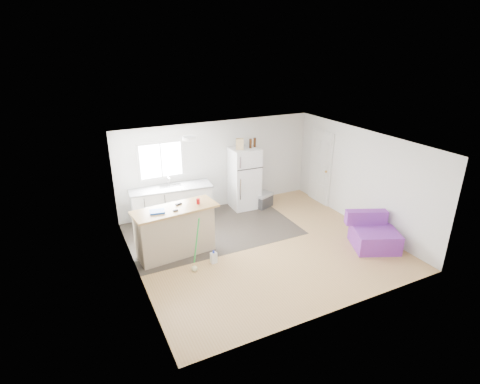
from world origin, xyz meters
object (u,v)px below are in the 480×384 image
Objects in this scene: blue_tray at (157,212)px; bottle_left at (251,143)px; peninsula at (175,231)px; mop at (195,260)px; kitchen_cabinets at (172,203)px; cleaner_jug at (214,258)px; bottle_right at (255,142)px; red_cup at (198,201)px; purple_seat at (373,235)px; refrigerator at (244,178)px; cardboard_box at (240,144)px; cooler at (263,200)px.

bottle_left reaches higher than blue_tray.
peninsula is 1.55× the size of mop.
kitchen_cabinets is 2.46m from mop.
blue_tray reaches higher than cleaner_jug.
blue_tray is at bearing -152.01° from bottle_right.
red_cup reaches higher than cleaner_jug.
peninsula is at bearing -177.55° from purple_seat.
refrigerator is 3.66m from purple_seat.
bottle_right reaches higher than blue_tray.
mop is 1.25m from blue_tray.
blue_tray is 1.00× the size of cardboard_box.
bottle_left reaches higher than mop.
kitchen_cabinets is at bearing 177.50° from bottle_left.
mop is at bearing -116.83° from red_cup.
purple_seat is 4.04× the size of blue_tray.
cleaner_jug is (-3.49, 0.93, -0.15)m from purple_seat.
purple_seat is at bearing -65.43° from bottle_left.
bottle_right is at bearing 24.78° from peninsula.
refrigerator is 1.02m from bottle_right.
cardboard_box is at bearing -158.96° from refrigerator.
cooler is at bearing -55.81° from bottle_right.
red_cup is at bearing -172.05° from cooler.
cooler is 0.52× the size of mop.
cooler is 3.21m from purple_seat.
blue_tray is at bearing -108.69° from kitchen_cabinets.
bottle_right reaches higher than cooler.
mop reaches higher than purple_seat.
purple_seat is at bearing -27.20° from peninsula.
purple_seat is 10.09× the size of red_cup.
blue_tray is (-2.82, -1.66, 0.26)m from refrigerator.
red_cup is 0.40× the size of blue_tray.
cardboard_box is 0.48m from bottle_right.
purple_seat is at bearing -36.27° from kitchen_cabinets.
bottle_left is at bearing 138.79° from purple_seat.
blue_tray is (-4.44, 1.58, 0.83)m from purple_seat.
red_cup is at bearing 2.67° from blue_tray.
purple_seat is 4.01m from mop.
kitchen_cabinets reaches higher than cleaner_jug.
peninsula is at bearing -98.36° from kitchen_cabinets.
blue_tray is 3.19m from cardboard_box.
purple_seat is at bearing -23.76° from mop.
bottle_right reaches higher than peninsula.
peninsula is 1.51× the size of purple_seat.
blue_tray reaches higher than purple_seat.
cardboard_box is 1.20× the size of bottle_left.
bottle_left is (2.20, -0.10, 1.34)m from kitchen_cabinets.
red_cup reaches higher than blue_tray.
refrigerator is 2.75× the size of cooler.
peninsula is 2.98× the size of cooler.
blue_tray is at bearing -175.35° from purple_seat.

